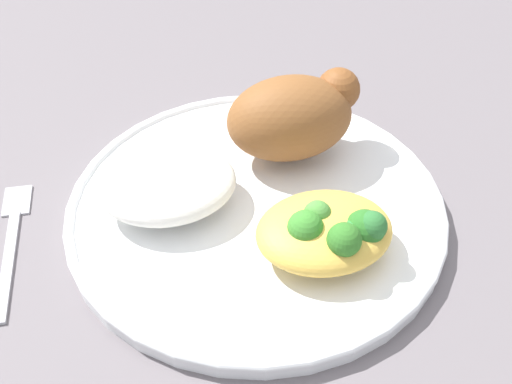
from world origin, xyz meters
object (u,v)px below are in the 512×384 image
rice_pile (168,184)px  fork (11,239)px  mac_cheese_with_broccoli (329,231)px  plate (256,208)px  roasted_chicken (294,116)px

rice_pile → fork: (-0.12, 0.00, -0.03)m
mac_cheese_with_broccoli → fork: 0.25m
plate → rice_pile: (-0.07, 0.02, 0.02)m
rice_pile → mac_cheese_with_broccoli: 0.13m
mac_cheese_with_broccoli → plate: bearing=123.1°
fork → roasted_chicken: bearing=9.2°
plate → mac_cheese_with_broccoli: bearing=-56.9°
plate → roasted_chicken: 0.08m
rice_pile → mac_cheese_with_broccoli: size_ratio=1.07×
rice_pile → roasted_chicken: bearing=18.8°
rice_pile → mac_cheese_with_broccoli: mac_cheese_with_broccoli is taller
roasted_chicken → rice_pile: 0.12m
plate → mac_cheese_with_broccoli: size_ratio=3.00×
rice_pile → mac_cheese_with_broccoli: (0.11, -0.08, 0.00)m
rice_pile → plate: bearing=-14.6°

